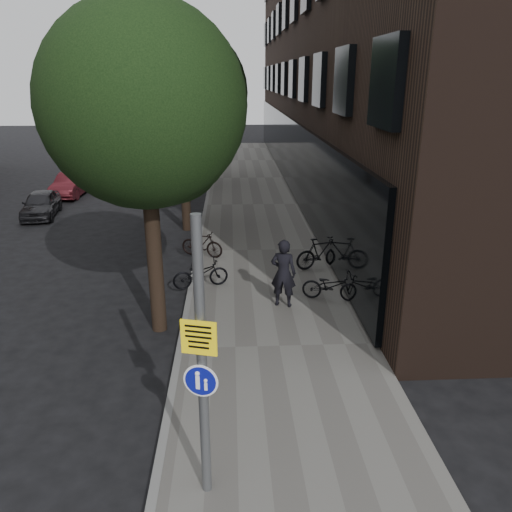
{
  "coord_description": "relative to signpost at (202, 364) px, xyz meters",
  "views": [
    {
      "loc": [
        -0.78,
        -6.57,
        5.87
      ],
      "look_at": [
        -0.24,
        4.15,
        2.0
      ],
      "focal_mm": 35.0,
      "sensor_mm": 36.0,
      "label": 1
    }
  ],
  "objects": [
    {
      "name": "parked_bike_facade_near",
      "position": [
        3.08,
        6.5,
        -1.71
      ],
      "size": [
        1.64,
        0.92,
        0.82
      ],
      "primitive_type": "imported",
      "rotation": [
        0.0,
        0.0,
        1.31
      ],
      "color": "black",
      "rests_on": "sidewalk"
    },
    {
      "name": "street_tree_far",
      "position": [
        -1.32,
        22.9,
        2.87
      ],
      "size": [
        5.0,
        5.0,
        7.8
      ],
      "color": "black",
      "rests_on": "ground"
    },
    {
      "name": "parked_car_far",
      "position": [
        -8.96,
        27.78,
        -1.71
      ],
      "size": [
        1.73,
        3.73,
        1.06
      ],
      "primitive_type": "imported",
      "rotation": [
        0.0,
        0.0,
        0.07
      ],
      "color": "black",
      "rests_on": "ground"
    },
    {
      "name": "street_tree_mid",
      "position": [
        -1.32,
        13.9,
        2.87
      ],
      "size": [
        5.0,
        5.0,
        7.8
      ],
      "color": "black",
      "rests_on": "ground"
    },
    {
      "name": "parked_bike_curb_far",
      "position": [
        -0.59,
        10.17,
        -1.67
      ],
      "size": [
        1.54,
        0.96,
        0.9
      ],
      "primitive_type": "imported",
      "rotation": [
        0.0,
        0.0,
        1.18
      ],
      "color": "black",
      "rests_on": "sidewalk"
    },
    {
      "name": "sidewalk",
      "position": [
        1.46,
        10.75,
        -2.18
      ],
      "size": [
        4.5,
        60.0,
        0.12
      ],
      "primitive_type": "cube",
      "color": "#64615C",
      "rests_on": "ground"
    },
    {
      "name": "ground",
      "position": [
        1.21,
        0.75,
        -2.24
      ],
      "size": [
        120.0,
        120.0,
        0.0
      ],
      "primitive_type": "plane",
      "color": "black",
      "rests_on": "ground"
    },
    {
      "name": "street_tree_near",
      "position": [
        -1.32,
        5.4,
        2.87
      ],
      "size": [
        4.4,
        4.4,
        7.5
      ],
      "color": "black",
      "rests_on": "ground"
    },
    {
      "name": "parked_car_near",
      "position": [
        -7.99,
        16.14,
        -1.67
      ],
      "size": [
        1.79,
        3.5,
        1.14
      ],
      "primitive_type": "imported",
      "rotation": [
        0.0,
        0.0,
        0.14
      ],
      "color": "black",
      "rests_on": "ground"
    },
    {
      "name": "curb_edge",
      "position": [
        -0.79,
        10.75,
        -2.18
      ],
      "size": [
        0.15,
        60.0,
        0.13
      ],
      "primitive_type": "cube",
      "color": "slate",
      "rests_on": "ground"
    },
    {
      "name": "pedestrian",
      "position": [
        1.75,
        6.22,
        -1.2
      ],
      "size": [
        0.77,
        0.61,
        1.84
      ],
      "primitive_type": "imported",
      "rotation": [
        0.0,
        0.0,
        2.85
      ],
      "color": "black",
      "rests_on": "sidewalk"
    },
    {
      "name": "signpost",
      "position": [
        0.0,
        0.0,
        0.0
      ],
      "size": [
        0.48,
        0.15,
        4.2
      ],
      "rotation": [
        0.0,
        0.0,
        -0.26
      ],
      "color": "#595B5E",
      "rests_on": "sidewalk"
    },
    {
      "name": "parked_bike_facade_far",
      "position": [
        3.21,
        8.9,
        -1.62
      ],
      "size": [
        1.74,
        0.98,
        1.01
      ],
      "primitive_type": "imported",
      "rotation": [
        0.0,
        0.0,
        1.9
      ],
      "color": "black",
      "rests_on": "sidewalk"
    },
    {
      "name": "parked_car_mid",
      "position": [
        -7.84,
        20.27,
        -1.64
      ],
      "size": [
        1.46,
        3.7,
        1.2
      ],
      "primitive_type": "imported",
      "rotation": [
        0.0,
        0.0,
        -0.05
      ],
      "color": "#5A1921",
      "rests_on": "ground"
    },
    {
      "name": "building_right_dark_brick",
      "position": [
        9.71,
        22.75,
        6.76
      ],
      "size": [
        12.0,
        40.0,
        18.0
      ],
      "primitive_type": "cube",
      "color": "black",
      "rests_on": "ground"
    },
    {
      "name": "parked_bike_curb_near",
      "position": [
        -0.49,
        7.55,
        -1.7
      ],
      "size": [
        1.7,
        0.98,
        0.85
      ],
      "primitive_type": "imported",
      "rotation": [
        0.0,
        0.0,
        1.85
      ],
      "color": "black",
      "rests_on": "sidewalk"
    }
  ]
}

